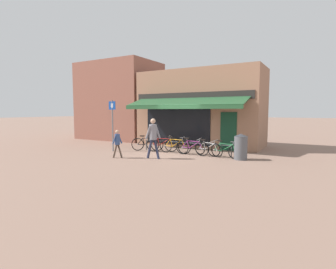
{
  "coord_description": "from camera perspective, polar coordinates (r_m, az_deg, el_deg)",
  "views": [
    {
      "loc": [
        6.53,
        -11.47,
        2.17
      ],
      "look_at": [
        0.36,
        -0.77,
        1.05
      ],
      "focal_mm": 28.0,
      "sensor_mm": 36.0,
      "label": 1
    }
  ],
  "objects": [
    {
      "name": "bicycle_black",
      "position": [
        14.26,
        -4.55,
        -2.06
      ],
      "size": [
        1.66,
        0.77,
        0.84
      ],
      "rotation": [
        0.04,
        0.0,
        0.4
      ],
      "color": "black",
      "rests_on": "ground_plane"
    },
    {
      "name": "bicycle_green",
      "position": [
        12.36,
        12.15,
        -3.36
      ],
      "size": [
        1.71,
        0.52,
        0.82
      ],
      "rotation": [
        -0.08,
        0.0,
        -0.14
      ],
      "color": "black",
      "rests_on": "ground_plane"
    },
    {
      "name": "pedestrian_adult",
      "position": [
        11.85,
        -3.28,
        0.1
      ],
      "size": [
        0.66,
        0.46,
        1.84
      ],
      "rotation": [
        0.0,
        0.0,
        2.94
      ],
      "color": "#282D47",
      "rests_on": "ground_plane"
    },
    {
      "name": "bicycle_orange",
      "position": [
        13.41,
        1.48,
        -2.46
      ],
      "size": [
        1.8,
        0.52,
        0.86
      ],
      "rotation": [
        0.01,
        0.0,
        0.02
      ],
      "color": "black",
      "rests_on": "ground_plane"
    },
    {
      "name": "bicycle_red",
      "position": [
        13.97,
        -1.35,
        -2.17
      ],
      "size": [
        1.66,
        0.66,
        0.85
      ],
      "rotation": [
        0.04,
        0.0,
        0.32
      ],
      "color": "black",
      "rests_on": "ground_plane"
    },
    {
      "name": "bicycle_silver",
      "position": [
        12.78,
        8.67,
        -3.04
      ],
      "size": [
        1.67,
        0.75,
        0.82
      ],
      "rotation": [
        0.13,
        0.0,
        -0.31
      ],
      "color": "black",
      "rests_on": "ground_plane"
    },
    {
      "name": "shop_front",
      "position": [
        16.77,
        6.97,
        5.7
      ],
      "size": [
        7.73,
        4.58,
        4.67
      ],
      "color": "#9E7056",
      "rests_on": "ground_plane"
    },
    {
      "name": "ground_plane",
      "position": [
        13.38,
        0.29,
        -4.15
      ],
      "size": [
        160.0,
        160.0,
        0.0
      ],
      "primitive_type": "plane",
      "color": "#846656"
    },
    {
      "name": "litter_bin",
      "position": [
        12.08,
        15.55,
        -2.57
      ],
      "size": [
        0.59,
        0.59,
        1.16
      ],
      "color": "#515459",
      "rests_on": "ground_plane"
    },
    {
      "name": "parking_sign",
      "position": [
        14.26,
        -11.99,
        3.0
      ],
      "size": [
        0.44,
        0.07,
        2.73
      ],
      "color": "slate",
      "rests_on": "ground_plane"
    },
    {
      "name": "neighbour_building",
      "position": [
        20.95,
        -10.46,
        7.1
      ],
      "size": [
        5.86,
        4.0,
        5.8
      ],
      "color": "#8E5647",
      "rests_on": "ground_plane"
    },
    {
      "name": "bicycle_purple",
      "position": [
        12.89,
        5.18,
        -2.82
      ],
      "size": [
        1.78,
        0.52,
        0.87
      ],
      "rotation": [
        0.12,
        0.0,
        -0.03
      ],
      "color": "black",
      "rests_on": "ground_plane"
    },
    {
      "name": "pedestrian_child",
      "position": [
        12.27,
        -10.98,
        -1.33
      ],
      "size": [
        0.41,
        0.45,
        1.31
      ],
      "rotation": [
        0.0,
        0.0,
        3.35
      ],
      "color": "#47382D",
      "rests_on": "ground_plane"
    },
    {
      "name": "bike_rack_rail",
      "position": [
        13.4,
        3.76,
        -2.03
      ],
      "size": [
        4.9,
        0.04,
        0.57
      ],
      "color": "#47494F",
      "rests_on": "ground_plane"
    }
  ]
}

